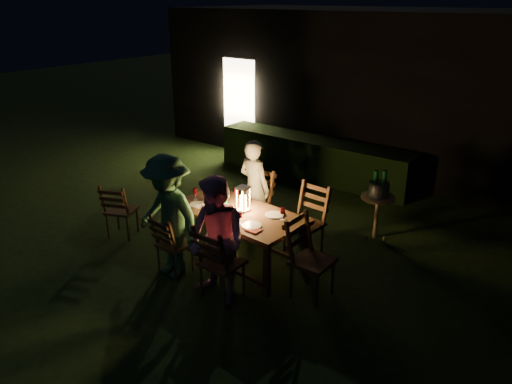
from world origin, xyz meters
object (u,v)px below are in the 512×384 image
Objects in this scene: chair_near_left at (174,254)px; side_table at (378,201)px; dining_table at (238,216)px; ice_bucket at (379,189)px; chair_end at (311,272)px; bottle_bucket_a at (375,186)px; chair_far_right at (304,234)px; bottle_bucket_b at (384,186)px; chair_far_left at (252,215)px; lantern at (243,200)px; bottle_table at (225,197)px; chair_spare at (122,219)px; person_opp_right at (217,241)px; person_opp_left at (168,217)px; chair_near_right at (221,275)px; person_house_side at (254,188)px.

side_table is at bearing 59.11° from chair_near_left.
ice_bucket reaches higher than dining_table.
chair_end reaches higher than bottle_bucket_a.
chair_far_right is 1.42m from bottle_bucket_b.
chair_far_left is 1.07m from lantern.
bottle_table is at bearing -174.96° from lantern.
bottle_bucket_b is (1.22, 1.90, 0.15)m from dining_table.
chair_end is 3.76× the size of bottle_table.
lantern is 2.07m from bottle_bucket_a.
lantern reaches higher than chair_far_right.
side_table is at bearing 13.08° from chair_spare.
chair_end is at bearing -6.94° from lantern.
side_table is (-0.05, 1.96, 0.29)m from chair_end.
person_opp_right is at bearing -5.66° from chair_near_left.
dining_table is 1.80× the size of chair_far_right.
lantern is at bearing 126.30° from chair_far_left.
chair_far_right is (1.11, 1.46, 0.05)m from chair_near_left.
dining_table is 2.03m from chair_spare.
bottle_table is (-0.30, -0.03, -0.02)m from lantern.
person_opp_right reaches higher than dining_table.
chair_spare is at bearing -83.88° from chair_end.
bottle_table is 0.93× the size of ice_bucket.
bottle_table is 2.26m from bottle_bucket_a.
side_table is at bearing -179.06° from chair_end.
person_opp_left is 5.93× the size of bottle_table.
chair_far_right reaches higher than bottle_bucket_b.
dining_table is 1.82× the size of chair_end.
chair_far_left reaches higher than bottle_table.
dining_table is 2.09× the size of chair_spare.
chair_far_right is 3.06× the size of lantern.
chair_far_left reaches higher than chair_near_left.
chair_end is at bearing 25.99° from person_opp_left.
bottle_table is (0.14, -0.79, 0.59)m from chair_far_left.
ice_bucket is (1.68, 2.59, 0.52)m from chair_near_left.
bottle_bucket_b is at bearing 73.60° from chair_near_right.
chair_far_left is 0.71× the size of person_house_side.
bottle_bucket_b reaches higher than ice_bucket.
ice_bucket is at bearing 61.93° from person_opp_left.
chair_far_right is at bearing 177.26° from person_house_side.
person_house_side is (0.12, 1.58, 0.48)m from chair_near_left.
bottle_bucket_b reaches higher than chair_near_left.
bottle_bucket_a is at bearing -141.34° from bottle_bucket_b.
chair_far_left is at bearing 89.98° from person_opp_left.
chair_near_left is 0.84× the size of chair_far_right.
chair_spare is 0.58× the size of person_opp_right.
chair_near_left is at bearing -122.93° from ice_bucket.
chair_spare is at bearing 44.92° from person_house_side.
chair_near_left is at bearing -122.93° from side_table.
chair_end reaches higher than side_table.
chair_near_left is 0.54× the size of person_opp_left.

